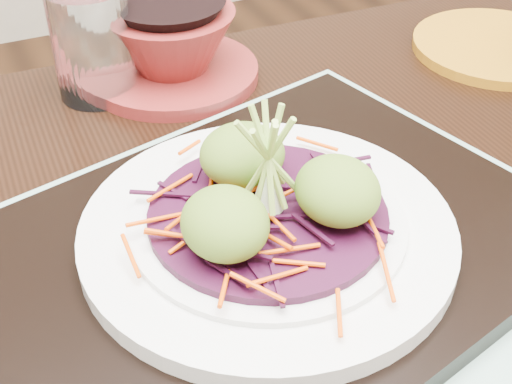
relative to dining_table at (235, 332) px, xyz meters
name	(u,v)px	position (x,y,z in m)	size (l,w,h in m)	color
dining_table	(235,332)	(0.00, 0.00, 0.00)	(1.10, 0.75, 0.68)	black
placemat	(267,260)	(0.02, -0.02, 0.09)	(0.48, 0.38, 0.00)	#85AC94
serving_tray	(267,248)	(0.02, -0.02, 0.10)	(0.42, 0.31, 0.02)	black
white_plate	(268,229)	(0.02, -0.02, 0.12)	(0.27, 0.27, 0.02)	white
cabbage_bed	(268,215)	(0.02, -0.02, 0.13)	(0.17, 0.17, 0.01)	#360A26
carrot_julienne	(268,206)	(0.02, -0.02, 0.14)	(0.21, 0.21, 0.01)	#EA4B04
guacamole_scoops	(269,188)	(0.02, -0.02, 0.16)	(0.15, 0.13, 0.05)	#577523
scallion_garnish	(268,163)	(0.02, -0.02, 0.18)	(0.06, 0.06, 0.09)	#9CC44E
water_glass	(92,43)	(-0.03, 0.28, 0.14)	(0.08, 0.08, 0.11)	white
terracotta_bowl_set	(171,49)	(0.05, 0.28, 0.12)	(0.24, 0.24, 0.08)	maroon
yellow_plate	(497,46)	(0.41, 0.19, 0.09)	(0.19, 0.19, 0.01)	#A46712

